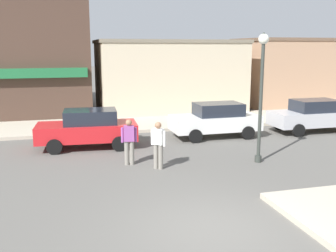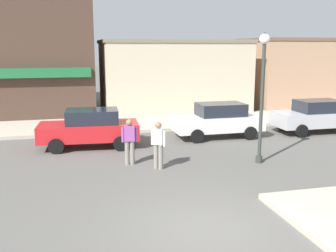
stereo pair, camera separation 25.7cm
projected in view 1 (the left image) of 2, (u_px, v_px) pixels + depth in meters
ground_plane at (212, 229)px, 8.86m from camera, size 160.00×160.00×0.00m
kerb_far at (125, 124)px, 20.61m from camera, size 80.00×4.00×0.15m
lamp_post at (262, 79)px, 13.48m from camera, size 0.36×0.36×4.54m
parked_car_nearest at (88, 128)px, 15.97m from camera, size 4.11×2.08×1.56m
parked_car_second at (216, 119)px, 17.86m from camera, size 4.01×1.90×1.56m
parked_car_third at (312, 115)px, 19.00m from camera, size 4.01×1.90×1.56m
pedestrian_crossing_near at (129, 141)px, 13.58m from camera, size 0.56×0.27×1.61m
pedestrian_crossing_far at (158, 144)px, 13.12m from camera, size 0.47×0.44×1.61m
building_corner_shop at (9, 46)px, 24.22m from camera, size 9.63×9.14×8.20m
building_storefront_left_near at (168, 76)px, 25.12m from camera, size 9.00×5.65×4.49m
building_storefront_left_mid at (300, 72)px, 27.80m from camera, size 8.56×5.24×4.64m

